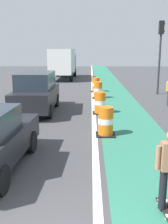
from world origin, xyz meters
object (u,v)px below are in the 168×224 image
(traffic_barrel_front, at_px, (106,122))
(traffic_barrel_far, at_px, (96,85))
(traffic_barrel_mid, at_px, (100,103))
(delivery_truck_down_block, at_px, (63,62))
(parked_suv_second, at_px, (36,92))
(traffic_barrel_back, at_px, (98,90))
(traffic_light_corner, at_px, (160,45))

(traffic_barrel_front, relative_size, traffic_barrel_far, 1.00)
(traffic_barrel_front, relative_size, traffic_barrel_mid, 1.00)
(delivery_truck_down_block, bearing_deg, parked_suv_second, -89.24)
(traffic_barrel_back, distance_m, delivery_truck_down_block, 12.55)
(traffic_barrel_far, xyz_separation_m, traffic_light_corner, (4.47, -0.96, 2.97))
(parked_suv_second, xyz_separation_m, traffic_light_corner, (7.65, 5.87, 2.47))
(traffic_light_corner, bearing_deg, traffic_barrel_back, -157.53)
(traffic_barrel_front, distance_m, traffic_barrel_back, 7.92)
(parked_suv_second, relative_size, delivery_truck_down_block, 0.61)
(traffic_barrel_front, bearing_deg, traffic_barrel_mid, 91.54)
(traffic_barrel_far, xyz_separation_m, delivery_truck_down_block, (-3.40, 9.21, 1.31))
(traffic_barrel_mid, height_order, traffic_barrel_back, same)
(parked_suv_second, bearing_deg, traffic_light_corner, 37.51)
(delivery_truck_down_block, bearing_deg, traffic_barrel_back, -73.82)
(traffic_barrel_mid, relative_size, traffic_barrel_far, 1.00)
(traffic_barrel_front, bearing_deg, traffic_barrel_back, 90.65)
(traffic_barrel_mid, distance_m, traffic_barrel_back, 4.35)
(delivery_truck_down_block, bearing_deg, traffic_barrel_mid, -78.01)
(traffic_barrel_back, bearing_deg, parked_suv_second, -128.81)
(traffic_barrel_mid, bearing_deg, traffic_barrel_front, -88.46)
(parked_suv_second, distance_m, traffic_barrel_mid, 3.31)
(traffic_barrel_front, xyz_separation_m, traffic_light_corner, (4.30, 9.73, 2.97))
(traffic_barrel_back, bearing_deg, traffic_barrel_front, -89.35)
(parked_suv_second, xyz_separation_m, traffic_barrel_far, (3.18, 6.84, -0.50))
(traffic_barrel_mid, xyz_separation_m, traffic_light_corner, (4.39, 6.17, 2.97))
(traffic_barrel_back, xyz_separation_m, delivery_truck_down_block, (-3.48, 11.99, 1.31))
(traffic_barrel_mid, relative_size, delivery_truck_down_block, 0.14)
(parked_suv_second, relative_size, traffic_light_corner, 0.91)
(traffic_barrel_front, xyz_separation_m, traffic_barrel_far, (-0.17, 10.70, 0.00))
(traffic_barrel_far, bearing_deg, delivery_truck_down_block, 110.23)
(parked_suv_second, relative_size, traffic_barrel_back, 4.24)
(traffic_barrel_mid, bearing_deg, delivery_truck_down_block, 101.99)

